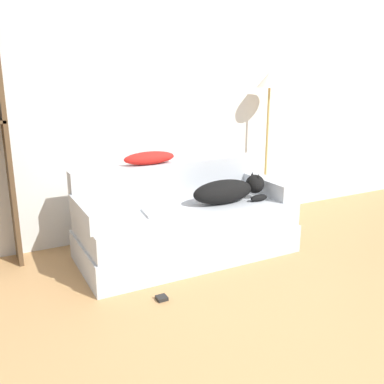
# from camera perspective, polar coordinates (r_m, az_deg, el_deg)

# --- Properties ---
(wall_back) EXTENTS (7.13, 0.06, 2.70)m
(wall_back) POSITION_cam_1_polar(r_m,az_deg,el_deg) (4.22, -4.67, 12.67)
(wall_back) COLOR silver
(wall_back) RESTS_ON ground_plane
(couch) EXTENTS (1.86, 0.85, 0.45)m
(couch) POSITION_cam_1_polar(r_m,az_deg,el_deg) (3.77, -0.68, -5.21)
(couch) COLOR #B2B7BC
(couch) RESTS_ON ground_plane
(couch_backrest) EXTENTS (1.82, 0.15, 0.32)m
(couch_backrest) POSITION_cam_1_polar(r_m,az_deg,el_deg) (3.96, -3.02, 1.70)
(couch_backrest) COLOR #B2B7BC
(couch_backrest) RESTS_ON couch
(couch_arm_left) EXTENTS (0.15, 0.66, 0.15)m
(couch_arm_left) POSITION_cam_1_polar(r_m,az_deg,el_deg) (3.39, -13.68, -2.68)
(couch_arm_left) COLOR #B2B7BC
(couch_arm_left) RESTS_ON couch
(couch_arm_right) EXTENTS (0.15, 0.66, 0.15)m
(couch_arm_right) POSITION_cam_1_polar(r_m,az_deg,el_deg) (4.12, 10.03, 0.77)
(couch_arm_right) COLOR #B2B7BC
(couch_arm_right) RESTS_ON couch
(dog) EXTENTS (0.72, 0.24, 0.24)m
(dog) POSITION_cam_1_polar(r_m,az_deg,el_deg) (3.79, 4.99, 0.22)
(dog) COLOR black
(dog) RESTS_ON couch
(laptop) EXTENTS (0.34, 0.28, 0.02)m
(laptop) POSITION_cam_1_polar(r_m,az_deg,el_deg) (3.53, -3.85, -2.61)
(laptop) COLOR silver
(laptop) RESTS_ON couch
(throw_pillow) EXTENTS (0.48, 0.17, 0.11)m
(throw_pillow) POSITION_cam_1_polar(r_m,az_deg,el_deg) (3.84, -5.70, 4.54)
(throw_pillow) COLOR red
(throw_pillow) RESTS_ON couch_backrest
(floor_lamp) EXTENTS (0.28, 0.28, 1.58)m
(floor_lamp) POSITION_cam_1_polar(r_m,az_deg,el_deg) (4.60, 10.21, 11.99)
(floor_lamp) COLOR tan
(floor_lamp) RESTS_ON ground_plane
(power_adapter) EXTENTS (0.07, 0.07, 0.03)m
(power_adapter) POSITION_cam_1_polar(r_m,az_deg,el_deg) (3.15, -4.06, -13.92)
(power_adapter) COLOR black
(power_adapter) RESTS_ON ground_plane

